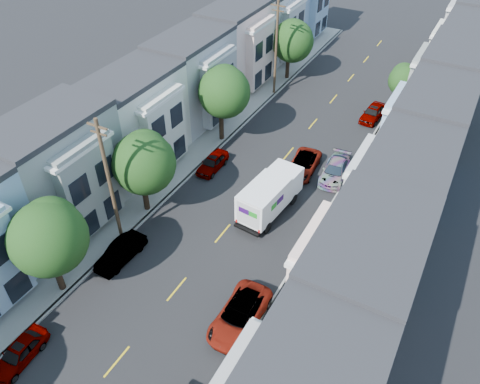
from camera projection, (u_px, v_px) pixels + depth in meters
The scene contains 24 objects.
ground at pixel (177, 289), 30.93m from camera, with size 160.00×160.00×0.00m, color black.
road_slab at pixel (274, 170), 41.10m from camera, with size 12.00×70.00×0.02m, color black.
curb_left at pixel (216, 151), 43.31m from camera, with size 0.30×70.00×0.15m, color gray.
curb_right at pixel (340, 191), 38.80m from camera, with size 0.30×70.00×0.15m, color gray.
sidewalk_left at pixel (204, 147), 43.80m from camera, with size 2.60×70.00×0.15m, color gray.
sidewalk_right at pixel (355, 196), 38.31m from camera, with size 2.60×70.00×0.15m, color gray.
centerline at pixel (274, 171), 41.10m from camera, with size 0.12×70.00×0.01m, color gold.
townhouse_row_left at pixel (171, 137), 45.26m from camera, with size 5.00×70.00×8.50m, color silver.
townhouse_row_right at pixel (402, 211), 36.94m from camera, with size 5.00×70.00×8.50m, color silver.
tree_b at pixel (47, 238), 27.75m from camera, with size 4.70×4.70×7.24m.
tree_c at pixel (143, 163), 34.05m from camera, with size 4.70×4.70×7.00m.
tree_d at pixel (223, 92), 41.62m from camera, with size 4.70×4.70×7.48m.
tree_e at pixel (292, 41), 52.20m from camera, with size 4.70×4.70×6.94m.
tree_far_r at pixel (403, 81), 45.55m from camera, with size 3.08×3.08×5.72m.
utility_pole_near at pixel (110, 183), 31.37m from camera, with size 1.60×0.26×10.00m.
utility_pole_far at pixel (276, 49), 49.00m from camera, with size 1.60×0.26×10.00m.
fedex_truck at pixel (270, 195), 35.88m from camera, with size 2.42×6.28×3.01m.
lead_sedan at pixel (303, 165), 40.66m from camera, with size 2.22×4.82×1.34m, color black.
parked_left_b at pixel (19, 353), 26.60m from camera, with size 1.48×3.85×1.25m, color black.
parked_left_c at pixel (121, 253), 32.56m from camera, with size 1.44×4.07×1.36m, color #A1A1A6.
parked_left_d at pixel (213, 163), 40.90m from camera, with size 1.54×4.01×1.30m, color #64090F.
parked_right_b at pixel (240, 315), 28.47m from camera, with size 2.40×5.21×1.45m, color white.
parked_right_c at pixel (335, 170), 39.95m from camera, with size 1.94×4.62×1.38m, color black.
parked_right_d at pixel (373, 113), 47.52m from camera, with size 1.67×4.36×1.41m, color black.
Camera 1 is at (13.24, -15.37, 24.58)m, focal length 35.00 mm.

